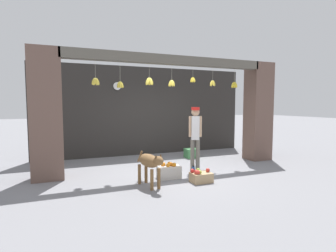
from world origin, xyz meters
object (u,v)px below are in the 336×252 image
dog (150,162)px  wall_clock (117,86)px  fruit_crate_apples (201,177)px  fruit_crate_oranges (169,171)px  produce_box_green (191,153)px  shopkeeper (195,133)px  water_bottle (193,172)px

dog → wall_clock: 3.99m
fruit_crate_apples → fruit_crate_oranges: bearing=134.1°
fruit_crate_apples → produce_box_green: size_ratio=1.12×
shopkeeper → fruit_crate_oranges: bearing=45.5°
wall_clock → water_bottle: bearing=-70.1°
dog → wall_clock: size_ratio=3.69×
fruit_crate_oranges → produce_box_green: (1.59, 1.96, -0.01)m
shopkeeper → water_bottle: shopkeeper is taller
shopkeeper → produce_box_green: shopkeeper is taller
shopkeeper → wall_clock: (-1.53, 2.67, 1.37)m
shopkeeper → wall_clock: wall_clock is taller
water_bottle → wall_clock: wall_clock is taller
dog → produce_box_green: 3.30m
wall_clock → produce_box_green: bearing=-27.1°
shopkeeper → fruit_crate_apples: (-0.37, -0.99, -0.87)m
wall_clock → shopkeeper: bearing=-60.1°
fruit_crate_oranges → fruit_crate_apples: bearing=-45.9°
dog → fruit_crate_oranges: dog is taller
water_bottle → wall_clock: bearing=109.9°
dog → fruit_crate_oranges: size_ratio=1.91×
dog → shopkeeper: 1.84m
water_bottle → produce_box_green: bearing=64.3°
dog → shopkeeper: (1.54, 0.88, 0.47)m
water_bottle → shopkeeper: bearing=59.1°
shopkeeper → fruit_crate_apples: bearing=90.4°
fruit_crate_apples → water_bottle: (0.02, 0.40, 0.01)m
dog → fruit_crate_apples: dog is taller
dog → shopkeeper: shopkeeper is taller
fruit_crate_oranges → wall_clock: (-0.61, 3.08, 2.20)m
dog → water_bottle: (1.19, 0.29, -0.39)m
dog → produce_box_green: bearing=124.5°
dog → produce_box_green: (2.21, 2.42, -0.38)m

